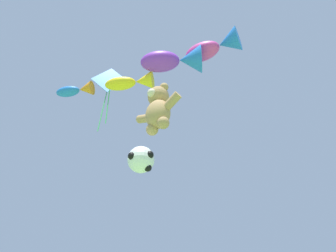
# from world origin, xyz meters

# --- Properties ---
(teddy_bear_kite) EXTENTS (1.75, 0.77, 1.77)m
(teddy_bear_kite) POSITION_xyz_m (-0.17, 4.12, 8.16)
(teddy_bear_kite) COLOR tan
(soccer_ball_kite) EXTENTS (0.84, 0.84, 0.78)m
(soccer_ball_kite) POSITION_xyz_m (-0.78, 4.13, 6.60)
(soccer_ball_kite) COLOR white
(fish_kite_magenta) EXTENTS (2.26, 1.40, 0.94)m
(fish_kite_magenta) POSITION_xyz_m (1.18, 5.73, 11.59)
(fish_kite_magenta) COLOR #E53F9E
(fish_kite_violet) EXTENTS (2.39, 2.15, 1.06)m
(fish_kite_violet) POSITION_xyz_m (-0.14, 4.94, 11.16)
(fish_kite_violet) COLOR purple
(fish_kite_goldfin) EXTENTS (1.93, 1.57, 0.70)m
(fish_kite_goldfin) POSITION_xyz_m (-1.89, 4.40, 10.83)
(fish_kite_goldfin) COLOR yellow
(fish_kite_cobalt) EXTENTS (1.59, 1.24, 0.58)m
(fish_kite_cobalt) POSITION_xyz_m (-4.00, 3.29, 11.02)
(fish_kite_cobalt) COLOR blue
(diamond_kite) EXTENTS (1.04, 1.14, 3.38)m
(diamond_kite) POSITION_xyz_m (-2.99, 4.08, 11.31)
(diamond_kite) COLOR blue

